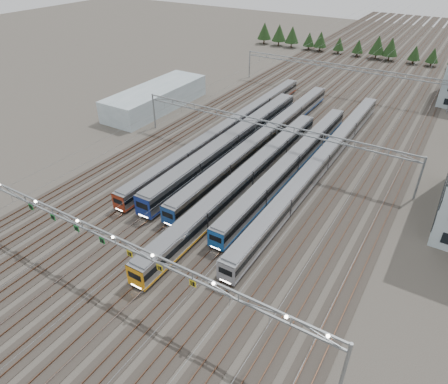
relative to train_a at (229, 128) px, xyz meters
The scene contains 13 objects.
ground 46.55m from the train_a, 76.00° to the right, with size 400.00×400.00×0.00m, color #47423A.
track_bed 56.01m from the train_a, 78.41° to the left, with size 54.00×260.00×5.42m.
train_a is the anchor object (origin of this frame).
train_b 7.96m from the train_a, 55.55° to the right, with size 3.14×54.02×4.10m.
train_c 9.04m from the train_a, ahead, with size 2.73×64.48×3.55m.
train_d 21.74m from the train_a, 51.61° to the right, with size 2.81×56.24×3.66m.
train_e 19.56m from the train_a, 23.04° to the right, with size 2.69×52.51×3.50m.
train_f 22.89m from the train_a, 10.56° to the right, with size 2.68×68.86×3.49m.
gantry_near 46.90m from the train_a, 76.09° to the right, with size 56.36×0.61×8.08m.
gantry_mid 13.15m from the train_a, 24.52° to the right, with size 56.36×0.36×8.00m.
gantry_far 41.67m from the train_a, 74.24° to the left, with size 56.36×0.36×8.00m.
west_shed 25.01m from the train_a, 168.90° to the left, with size 10.00×30.00×5.27m, color #9BB0B9.
treeline 82.80m from the train_a, 82.82° to the left, with size 93.80×5.60×7.02m.
Camera 1 is at (29.96, -24.18, 37.67)m, focal length 32.00 mm.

